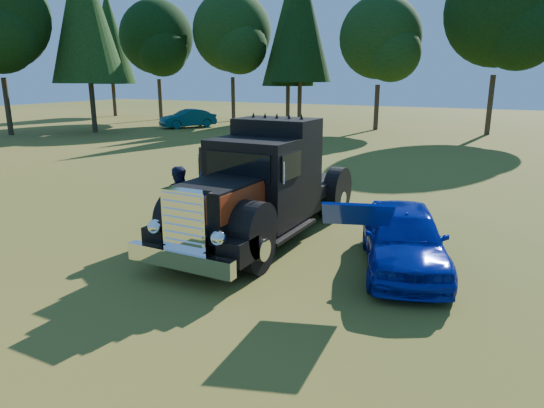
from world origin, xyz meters
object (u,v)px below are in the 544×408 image
at_px(distant_teal_car, 188,119).
at_px(hotrod_coupe, 403,237).
at_px(spectator_far, 182,202).
at_px(diamond_t_truck, 261,190).
at_px(spectator_near, 206,204).

bearing_deg(distant_teal_car, hotrod_coupe, -14.33).
distance_m(hotrod_coupe, distant_teal_car, 31.28).
bearing_deg(spectator_far, hotrod_coupe, -70.69).
distance_m(diamond_t_truck, spectator_near, 1.52).
relative_size(diamond_t_truck, spectator_far, 3.83).
height_order(spectator_far, distant_teal_car, spectator_far).
relative_size(hotrod_coupe, spectator_far, 2.40).
height_order(diamond_t_truck, spectator_near, diamond_t_truck).
bearing_deg(diamond_t_truck, hotrod_coupe, -5.61).
bearing_deg(distant_teal_car, spectator_far, -23.02).
distance_m(hotrod_coupe, spectator_near, 5.10).
bearing_deg(spectator_far, spectator_near, -28.60).
relative_size(hotrod_coupe, distant_teal_car, 1.01).
bearing_deg(distant_teal_car, diamond_t_truck, -19.02).
height_order(diamond_t_truck, distant_teal_car, diamond_t_truck).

